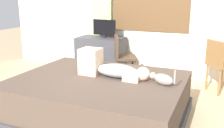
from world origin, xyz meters
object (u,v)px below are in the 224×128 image
at_px(chair_by_desk, 122,55).
at_px(chair_spare, 219,62).
at_px(bed, 99,98).
at_px(tv_monitor, 104,28).
at_px(cup, 113,35).
at_px(person_lying, 110,68).
at_px(desk, 101,56).
at_px(cat, 162,79).

height_order(chair_by_desk, chair_spare, same).
relative_size(bed, chair_by_desk, 2.49).
bearing_deg(tv_monitor, chair_spare, -5.53).
bearing_deg(cup, tv_monitor, -146.67).
height_order(tv_monitor, cup, tv_monitor).
xyz_separation_m(person_lying, desk, (-0.92, 1.65, -0.28)).
relative_size(person_lying, chair_by_desk, 1.09).
distance_m(bed, person_lying, 0.42).
distance_m(person_lying, tv_monitor, 1.87).
bearing_deg(chair_spare, tv_monitor, 174.47).
bearing_deg(chair_spare, cup, 171.48).
distance_m(bed, chair_spare, 2.11).
bearing_deg(cup, chair_spare, -8.52).
bearing_deg(chair_by_desk, desk, 148.82).
xyz_separation_m(person_lying, chair_by_desk, (-0.34, 1.30, -0.14)).
relative_size(cat, chair_by_desk, 0.39).
height_order(desk, chair_by_desk, chair_by_desk).
xyz_separation_m(bed, tv_monitor, (-0.75, 1.79, 0.66)).
height_order(cat, chair_by_desk, chair_by_desk).
xyz_separation_m(person_lying, cup, (-0.71, 1.74, 0.14)).
distance_m(bed, desk, 1.98).
xyz_separation_m(bed, chair_by_desk, (-0.24, 1.44, 0.25)).
bearing_deg(chair_by_desk, person_lying, -75.31).
relative_size(bed, tv_monitor, 4.46).
height_order(person_lying, chair_by_desk, person_lying).
relative_size(bed, cup, 21.65).
bearing_deg(cat, desk, 133.33).
bearing_deg(cat, chair_spare, 68.60).
bearing_deg(person_lying, chair_spare, 48.65).
relative_size(desk, chair_by_desk, 1.05).
bearing_deg(chair_by_desk, cup, 129.64).
height_order(tv_monitor, chair_by_desk, tv_monitor).
distance_m(cat, tv_monitor, 2.31).
height_order(bed, cat, cat).
relative_size(person_lying, tv_monitor, 1.95).
bearing_deg(desk, bed, -65.41).
xyz_separation_m(cat, chair_by_desk, (-1.02, 1.35, -0.09)).
relative_size(person_lying, cup, 9.45).
bearing_deg(cat, person_lying, 175.62).
bearing_deg(cup, bed, -72.14).
bearing_deg(cup, desk, -156.88).
height_order(bed, chair_spare, chair_spare).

